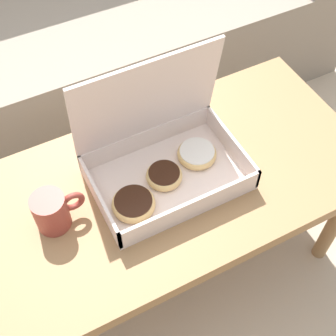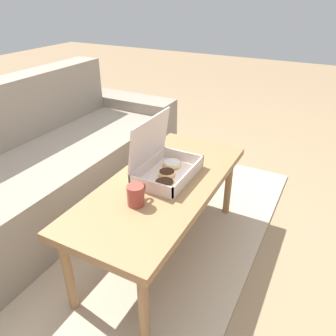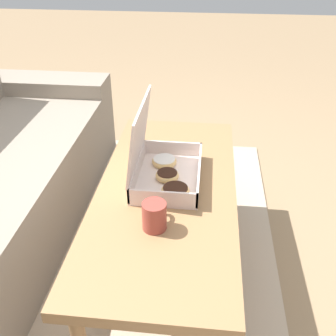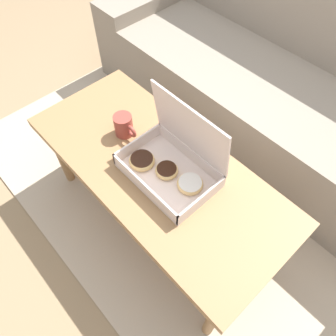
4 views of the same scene
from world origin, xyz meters
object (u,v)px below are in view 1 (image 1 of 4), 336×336
Objects in this scene: couch at (42,39)px; coffee_table at (146,201)px; coffee_mug at (52,211)px; pastry_box at (162,160)px.

coffee_table is at bearing -90.00° from couch.
coffee_mug is at bearing -103.68° from couch.
pastry_box is (0.06, 0.02, 0.11)m from coffee_table.
coffee_table is (0.00, -0.92, 0.14)m from couch.
couch is 6.27× the size of pastry_box.
coffee_table is 0.13m from pastry_box.
coffee_mug is (-0.22, -0.91, 0.23)m from couch.
coffee_table is at bearing -158.35° from pastry_box.
pastry_box is at bearing 21.65° from coffee_table.
couch is 1.97× the size of coffee_table.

